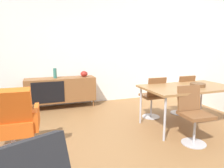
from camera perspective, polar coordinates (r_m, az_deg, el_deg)
The scene contains 11 objects.
ground_plane at distance 2.91m, azimuth -4.30°, elevation -18.93°, with size 8.32×8.32×0.00m, color olive.
wall_back at distance 5.09m, azimuth -12.49°, elevation 9.93°, with size 6.80×0.12×2.80m, color white.
sideboard at distance 4.87m, azimuth -14.40°, elevation -1.56°, with size 1.60×0.45×0.72m.
vase_cobalt at distance 4.80m, azimuth -16.01°, elevation 2.99°, with size 0.08×0.08×0.23m.
vase_sculptural_dark at distance 4.89m, azimuth -8.00°, elevation 2.90°, with size 0.17×0.17×0.14m.
dining_table at distance 3.81m, azimuth 20.74°, elevation -1.26°, with size 1.60×0.90×0.74m.
wooden_bowl_on_table at distance 3.84m, azimuth 23.29°, elevation -0.25°, with size 0.26×0.26×0.06m, color brown.
dining_chair_back_right at distance 4.50m, azimuth 19.36°, elevation -2.43°, with size 0.40×0.43×0.86m.
dining_chair_back_left at distance 4.10m, azimuth 11.71°, elevation -3.27°, with size 0.41×0.43×0.86m.
dining_chair_front_left at distance 3.24m, azimuth 22.19°, elevation -7.55°, with size 0.43×0.45×0.86m.
lounge_chair_red at distance 3.02m, azimuth -27.14°, elevation -9.27°, with size 0.74×0.68×0.95m.
Camera 1 is at (-0.66, -2.45, 1.43)m, focal length 31.96 mm.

